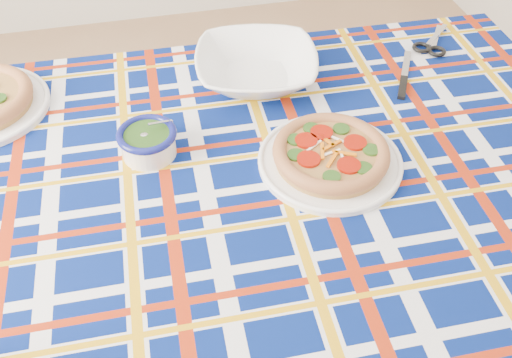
{
  "coord_description": "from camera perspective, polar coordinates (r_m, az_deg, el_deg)",
  "views": [
    {
      "loc": [
        -0.0,
        -1.25,
        1.75
      ],
      "look_at": [
        0.2,
        -0.38,
        0.86
      ],
      "focal_mm": 40.0,
      "sensor_mm": 36.0,
      "label": 1
    }
  ],
  "objects": [
    {
      "name": "dining_table",
      "position": [
        1.36,
        -1.54,
        -2.03
      ],
      "size": [
        1.81,
        1.16,
        0.84
      ],
      "rotation": [
        0.0,
        0.0,
        -0.03
      ],
      "color": "brown",
      "rests_on": "floor"
    },
    {
      "name": "floor",
      "position": [
        2.15,
        -7.68,
        -10.38
      ],
      "size": [
        4.0,
        4.0,
        0.0
      ],
      "primitive_type": "plane",
      "color": "#956E4D",
      "rests_on": "ground"
    },
    {
      "name": "table_knife",
      "position": [
        1.69,
        14.77,
        10.95
      ],
      "size": [
        0.14,
        0.23,
        0.01
      ],
      "primitive_type": null,
      "rotation": [
        0.0,
        0.0,
        1.08
      ],
      "color": "silver",
      "rests_on": "tablecloth"
    },
    {
      "name": "pesto_bowl",
      "position": [
        1.34,
        -10.79,
        3.84
      ],
      "size": [
        0.16,
        0.16,
        0.08
      ],
      "primitive_type": null,
      "rotation": [
        0.0,
        0.0,
        -0.15
      ],
      "color": "#18360E",
      "rests_on": "tablecloth"
    },
    {
      "name": "main_focaccia_plate",
      "position": [
        1.31,
        7.5,
        2.58
      ],
      "size": [
        0.36,
        0.36,
        0.07
      ],
      "primitive_type": null,
      "rotation": [
        0.0,
        0.0,
        0.06
      ],
      "color": "#A9773C",
      "rests_on": "tablecloth"
    },
    {
      "name": "kitchen_scissors",
      "position": [
        1.84,
        17.6,
        13.51
      ],
      "size": [
        0.22,
        0.23,
        0.02
      ],
      "primitive_type": null,
      "rotation": [
        0.0,
        0.0,
        0.87
      ],
      "color": "silver",
      "rests_on": "tablecloth"
    },
    {
      "name": "tablecloth",
      "position": [
        1.34,
        -1.56,
        -1.23
      ],
      "size": [
        1.85,
        1.2,
        0.12
      ],
      "primitive_type": null,
      "rotation": [
        0.0,
        0.0,
        -0.03
      ],
      "color": "#05165B",
      "rests_on": "dining_table"
    },
    {
      "name": "serving_bowl",
      "position": [
        1.56,
        0.02,
        11.12
      ],
      "size": [
        0.38,
        0.38,
        0.08
      ],
      "primitive_type": "imported",
      "rotation": [
        0.0,
        0.0,
        -0.18
      ],
      "color": "white",
      "rests_on": "tablecloth"
    }
  ]
}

